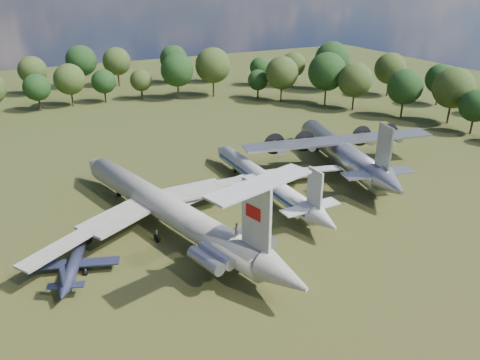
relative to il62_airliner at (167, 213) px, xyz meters
name	(u,v)px	position (x,y,z in m)	size (l,w,h in m)	color
ground	(173,224)	(1.18, 0.99, -2.81)	(300.00, 300.00, 0.00)	#224115
il62_airliner	(167,213)	(0.00, 0.00, 0.00)	(44.04, 57.25, 5.61)	silver
tu104_jet	(264,183)	(19.06, 4.52, -0.71)	(31.52, 42.03, 4.20)	white
an12_transport	(341,155)	(38.45, 8.09, 0.06)	(39.06, 43.66, 5.74)	#A2A5AA
small_prop_west	(74,267)	(-14.50, -5.96, -1.67)	(11.36, 15.48, 2.27)	black
person_on_il62	(236,230)	(4.28, -15.13, 3.78)	(0.71, 0.46, 1.94)	brown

